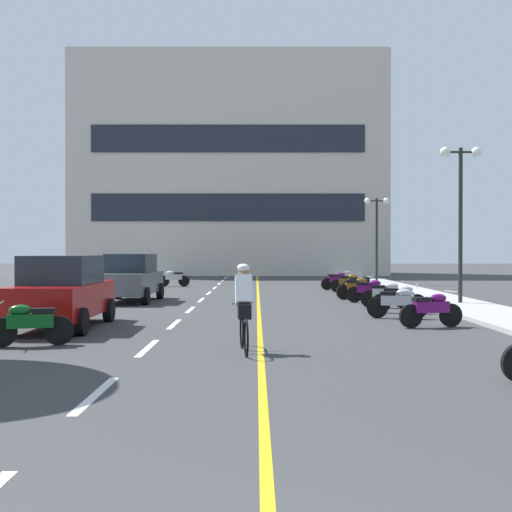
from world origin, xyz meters
TOP-DOWN VIEW (x-y plane):
  - ground_plane at (0.00, 21.00)m, footprint 140.00×140.00m
  - curb_left at (-7.20, 24.00)m, footprint 2.40×72.00m
  - curb_right at (7.20, 24.00)m, footprint 2.40×72.00m
  - lane_dash_1 at (-2.00, 6.00)m, footprint 0.14×2.20m
  - lane_dash_2 at (-2.00, 10.00)m, footprint 0.14×2.20m
  - lane_dash_3 at (-2.00, 14.00)m, footprint 0.14×2.20m
  - lane_dash_4 at (-2.00, 18.00)m, footprint 0.14×2.20m
  - lane_dash_5 at (-2.00, 22.00)m, footprint 0.14×2.20m
  - lane_dash_6 at (-2.00, 26.00)m, footprint 0.14×2.20m
  - lane_dash_7 at (-2.00, 30.00)m, footprint 0.14×2.20m
  - lane_dash_8 at (-2.00, 34.00)m, footprint 0.14×2.20m
  - lane_dash_9 at (-2.00, 38.00)m, footprint 0.14×2.20m
  - lane_dash_10 at (-2.00, 42.00)m, footprint 0.14×2.20m
  - lane_dash_11 at (-2.00, 46.00)m, footprint 0.14×2.20m
  - centre_line_yellow at (0.25, 24.00)m, footprint 0.12×66.00m
  - office_building at (-1.98, 49.11)m, footprint 24.87×8.34m
  - street_lamp_mid at (7.34, 19.39)m, footprint 1.46×0.36m
  - street_lamp_far at (7.20, 33.75)m, footprint 1.46×0.36m
  - parked_car_near at (-4.70, 13.18)m, footprint 1.96×4.22m
  - parked_car_mid at (-4.60, 21.25)m, footprint 2.02×4.25m
  - motorcycle_2 at (-4.43, 10.22)m, footprint 1.66×0.72m
  - motorcycle_3 at (4.59, 13.30)m, footprint 1.68×0.64m
  - motorcycle_4 at (4.21, 15.37)m, footprint 1.69×0.63m
  - motorcycle_5 at (4.62, 16.89)m, footprint 1.69×0.61m
  - motorcycle_6 at (4.58, 18.67)m, footprint 1.69×0.64m
  - motorcycle_7 at (4.39, 20.66)m, footprint 1.67×0.69m
  - motorcycle_8 at (4.20, 22.40)m, footprint 1.69×0.63m
  - motorcycle_9 at (4.67, 24.30)m, footprint 1.70×0.60m
  - motorcycle_10 at (4.48, 26.41)m, footprint 1.67×0.68m
  - motorcycle_11 at (4.21, 28.43)m, footprint 1.67×0.71m
  - motorcycle_12 at (-4.30, 31.18)m, footprint 1.70×0.60m
  - cyclist_rider at (-0.07, 9.55)m, footprint 0.43×1.77m

SIDE VIEW (x-z plane):
  - ground_plane at x=0.00m, z-range 0.00..0.00m
  - lane_dash_1 at x=-2.00m, z-range 0.00..0.01m
  - lane_dash_2 at x=-2.00m, z-range 0.00..0.01m
  - lane_dash_3 at x=-2.00m, z-range 0.00..0.01m
  - lane_dash_4 at x=-2.00m, z-range 0.00..0.01m
  - lane_dash_5 at x=-2.00m, z-range 0.00..0.01m
  - lane_dash_6 at x=-2.00m, z-range 0.00..0.01m
  - lane_dash_7 at x=-2.00m, z-range 0.00..0.01m
  - lane_dash_8 at x=-2.00m, z-range 0.00..0.01m
  - lane_dash_9 at x=-2.00m, z-range 0.00..0.01m
  - lane_dash_10 at x=-2.00m, z-range 0.00..0.01m
  - lane_dash_11 at x=-2.00m, z-range 0.00..0.01m
  - centre_line_yellow at x=0.25m, z-range 0.00..0.01m
  - curb_left at x=-7.20m, z-range 0.00..0.12m
  - curb_right at x=7.20m, z-range 0.00..0.12m
  - motorcycle_2 at x=-4.43m, z-range 0.01..0.93m
  - motorcycle_3 at x=4.59m, z-range 0.01..0.93m
  - motorcycle_4 at x=4.21m, z-range 0.01..0.93m
  - motorcycle_5 at x=4.62m, z-range 0.01..0.93m
  - motorcycle_6 at x=4.58m, z-range 0.01..0.93m
  - motorcycle_7 at x=4.39m, z-range 0.01..0.93m
  - motorcycle_8 at x=4.20m, z-range 0.01..0.93m
  - motorcycle_9 at x=4.67m, z-range 0.01..0.93m
  - motorcycle_10 at x=4.48m, z-range 0.01..0.93m
  - motorcycle_11 at x=4.21m, z-range 0.01..0.93m
  - motorcycle_12 at x=-4.30m, z-range 0.01..0.93m
  - cyclist_rider at x=-0.07m, z-range 0.03..1.74m
  - parked_car_near at x=-4.70m, z-range 0.01..1.83m
  - parked_car_mid at x=-4.60m, z-range 0.01..1.83m
  - street_lamp_far at x=7.20m, z-range 1.28..6.19m
  - street_lamp_mid at x=7.34m, z-range 1.35..6.81m
  - office_building at x=-1.98m, z-range 0.00..17.52m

